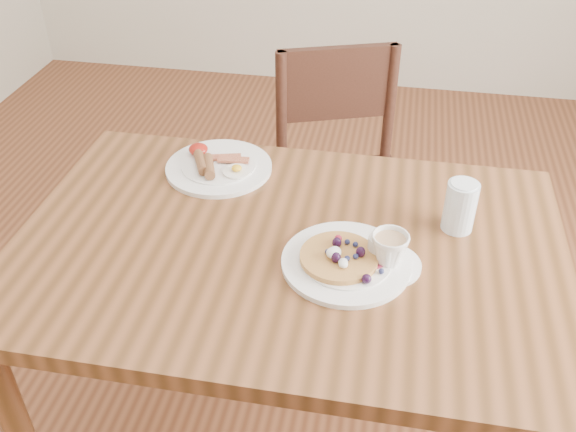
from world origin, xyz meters
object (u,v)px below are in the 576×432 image
object	(u,v)px
chair_far	(342,177)
teacup_saucer	(389,253)
dining_table	(288,276)
breakfast_plate	(217,166)
water_glass	(460,207)
pancake_plate	(348,259)

from	to	relation	value
chair_far	teacup_saucer	size ratio (longest dim) A/B	6.29
teacup_saucer	dining_table	bearing A→B (deg)	169.22
breakfast_plate	teacup_saucer	size ratio (longest dim) A/B	1.93
water_glass	breakfast_plate	bearing A→B (deg)	166.70
teacup_saucer	chair_far	bearing A→B (deg)	102.86
dining_table	breakfast_plate	xyz separation A→B (m)	(-0.23, 0.26, 0.11)
chair_far	water_glass	world-z (taller)	chair_far
chair_far	pancake_plate	xyz separation A→B (m)	(0.08, -0.73, 0.27)
chair_far	teacup_saucer	xyz separation A→B (m)	(0.17, -0.72, 0.29)
teacup_saucer	water_glass	distance (m)	0.22
breakfast_plate	teacup_saucer	world-z (taller)	teacup_saucer
water_glass	dining_table	bearing A→B (deg)	-161.82
chair_far	teacup_saucer	world-z (taller)	chair_far
dining_table	pancake_plate	xyz separation A→B (m)	(0.14, -0.05, 0.11)
dining_table	chair_far	distance (m)	0.70
pancake_plate	teacup_saucer	distance (m)	0.08
dining_table	water_glass	bearing A→B (deg)	18.18
pancake_plate	breakfast_plate	bearing A→B (deg)	139.95
pancake_plate	teacup_saucer	bearing A→B (deg)	6.19
chair_far	breakfast_plate	distance (m)	0.58
dining_table	water_glass	xyz separation A→B (m)	(0.36, 0.12, 0.16)
pancake_plate	teacup_saucer	xyz separation A→B (m)	(0.08, 0.01, 0.02)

